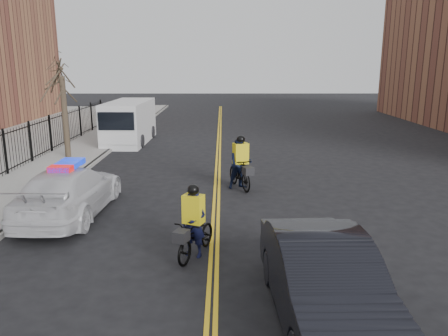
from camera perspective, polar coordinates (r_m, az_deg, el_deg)
name	(u,v)px	position (r m, az deg, el deg)	size (l,w,h in m)	color
ground	(215,234)	(12.59, -1.19, -8.68)	(120.00, 120.00, 0.00)	black
center_line_left	(216,169)	(20.22, -1.04, -0.07)	(0.10, 60.00, 0.01)	yellow
center_line_right	(220,169)	(20.22, -0.59, -0.07)	(0.10, 60.00, 0.01)	yellow
sidewalk	(56,167)	(21.63, -21.10, 0.10)	(3.00, 60.00, 0.15)	gray
curb	(88,167)	(21.14, -17.30, 0.10)	(0.20, 60.00, 0.15)	gray
iron_fence	(21,148)	(22.03, -24.95, 2.43)	(0.12, 28.00, 2.00)	black
street_tree	(63,89)	(23.06, -20.32, 9.66)	(3.20, 3.20, 4.80)	#35291F
police_cruiser	(69,191)	(14.74, -19.55, -2.88)	(2.36, 5.48, 1.73)	silver
dark_sedan	(324,282)	(8.51, 12.98, -14.34)	(1.75, 5.03, 1.66)	black
cargo_van	(129,123)	(27.32, -12.35, 5.79)	(2.45, 6.06, 2.51)	silver
cyclist_near	(194,231)	(11.07, -3.99, -8.26)	(1.35, 2.02, 1.88)	black
cyclist_far	(241,168)	(16.86, 2.18, 0.04)	(1.26, 2.15, 2.10)	black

